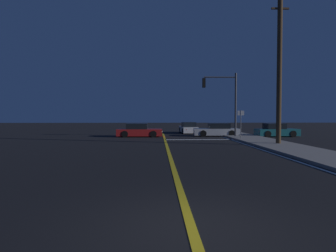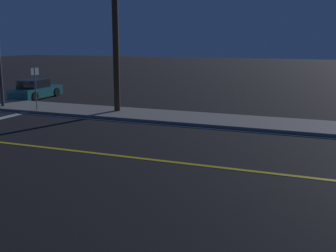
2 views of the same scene
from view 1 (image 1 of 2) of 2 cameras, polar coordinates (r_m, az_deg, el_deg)
ground_plane at (r=5.75m, az=4.69°, el=-19.56°), size 160.00×160.00×0.00m
sidewalk_right at (r=18.11m, az=25.30°, el=-4.61°), size 3.20×38.37×0.15m
lane_line_center at (r=16.12m, az=0.21°, el=-5.46°), size 0.20×36.23×0.01m
lane_line_edge_right at (r=17.34m, az=19.84°, el=-5.04°), size 0.16×36.23×0.01m
stop_bar at (r=25.47m, az=6.22°, el=-2.69°), size 6.06×0.50×0.01m
car_distant_tail_teal at (r=31.02m, az=20.64°, el=-0.90°), size 4.23×1.97×1.34m
car_following_oncoming_silver at (r=30.26m, az=9.64°, el=-0.86°), size 4.72×2.15×1.34m
car_side_waiting_white at (r=34.86m, az=4.05°, el=-0.45°), size 1.98×4.69×1.34m
car_lead_oncoming_red at (r=28.93m, az=-5.73°, el=-0.98°), size 4.53×2.02×1.34m
traffic_signal_near_right at (r=28.22m, az=11.09°, el=6.01°), size 3.30×0.28×6.19m
utility_pole_right at (r=22.16m, az=21.19°, el=11.09°), size 1.48×0.34×11.02m
street_sign_corner at (r=25.65m, az=14.22°, el=1.15°), size 0.56×0.11×2.59m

